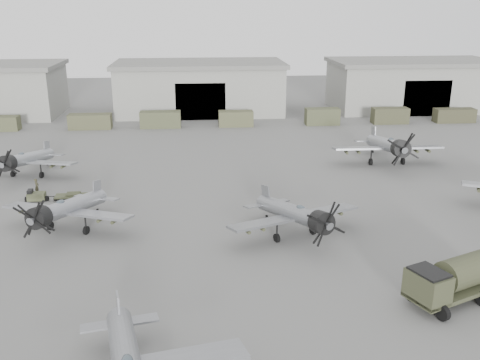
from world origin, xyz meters
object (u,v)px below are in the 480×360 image
at_px(aircraft_mid_1, 65,209).
at_px(aircraft_far_0, 25,160).
at_px(aircraft_mid_2, 297,215).
at_px(fuel_tanker, 460,276).
at_px(tug_trailer, 51,196).
at_px(ground_crew, 37,187).
at_px(aircraft_far_1, 389,146).

relative_size(aircraft_mid_1, aircraft_far_0, 1.00).
height_order(aircraft_mid_1, aircraft_far_0, aircraft_mid_1).
xyz_separation_m(aircraft_mid_1, aircraft_mid_2, (18.78, -2.83, 0.01)).
distance_m(aircraft_mid_1, fuel_tanker, 30.33).
relative_size(aircraft_mid_1, aircraft_mid_2, 1.00).
bearing_deg(tug_trailer, aircraft_mid_2, -27.71).
xyz_separation_m(fuel_tanker, tug_trailer, (-30.64, 20.86, -1.24)).
distance_m(aircraft_far_0, fuel_tanker, 45.22).
xyz_separation_m(aircraft_mid_2, tug_trailer, (-22.04, 10.66, -1.62)).
bearing_deg(ground_crew, fuel_tanker, -118.84).
height_order(aircraft_mid_1, tug_trailer, aircraft_mid_1).
height_order(aircraft_mid_2, aircraft_far_0, aircraft_mid_2).
distance_m(aircraft_mid_1, tug_trailer, 8.64).
bearing_deg(aircraft_far_1, fuel_tanker, -100.46).
bearing_deg(aircraft_far_0, tug_trailer, -46.72).
distance_m(aircraft_mid_1, ground_crew, 11.12).
bearing_deg(aircraft_mid_2, ground_crew, 130.41).
xyz_separation_m(aircraft_mid_1, fuel_tanker, (27.39, -13.03, -0.37)).
bearing_deg(aircraft_mid_1, ground_crew, 137.94).
xyz_separation_m(aircraft_far_1, ground_crew, (-38.41, -7.01, -1.54)).
relative_size(aircraft_mid_2, tug_trailer, 1.87).
distance_m(aircraft_far_0, ground_crew, 6.37).
xyz_separation_m(aircraft_mid_1, ground_crew, (-5.06, 9.82, -1.26)).
height_order(aircraft_mid_1, aircraft_mid_2, aircraft_mid_2).
bearing_deg(fuel_tanker, aircraft_far_1, 55.41).
relative_size(aircraft_mid_2, aircraft_far_0, 1.01).
bearing_deg(aircraft_far_1, ground_crew, -168.81).
distance_m(fuel_tanker, tug_trailer, 37.09).
bearing_deg(aircraft_far_0, fuel_tanker, -26.07).
bearing_deg(aircraft_mid_1, aircraft_far_0, 137.21).
relative_size(aircraft_mid_1, aircraft_far_1, 0.88).
bearing_deg(aircraft_mid_2, tug_trailer, 132.54).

